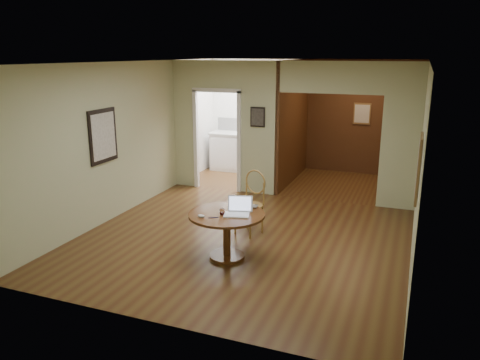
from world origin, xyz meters
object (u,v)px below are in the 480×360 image
at_px(open_laptop, 238,210).
at_px(closed_laptop, 246,207).
at_px(chair, 251,199).
at_px(dining_table, 227,225).

bearing_deg(open_laptop, closed_laptop, 73.77).
height_order(chair, closed_laptop, chair).
relative_size(chair, open_laptop, 2.59).
relative_size(open_laptop, closed_laptop, 1.20).
distance_m(chair, closed_laptop, 0.75).
bearing_deg(open_laptop, chair, 83.20).
xyz_separation_m(chair, closed_laptop, (0.17, -0.73, 0.11)).
xyz_separation_m(dining_table, chair, (-0.01, 1.06, 0.08)).
xyz_separation_m(dining_table, closed_laptop, (0.16, 0.33, 0.19)).
bearing_deg(closed_laptop, open_laptop, -93.89).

